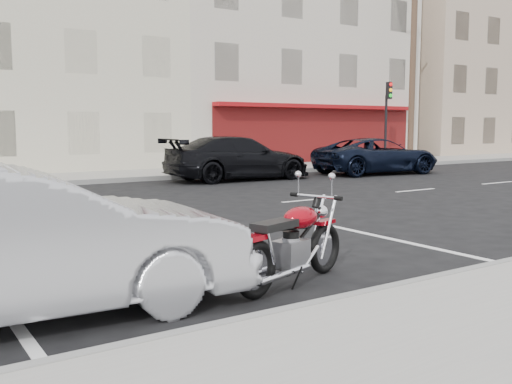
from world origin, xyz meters
TOP-DOWN VIEW (x-y plane):
  - ground at (0.00, 0.00)m, footprint 120.00×120.00m
  - curb_near at (-5.00, -7.00)m, footprint 80.00×0.12m
  - bldg_cream at (-2.00, 16.30)m, footprint 12.00×12.00m
  - bldg_corner at (11.00, 16.30)m, footprint 14.00×12.00m
  - bldg_far_east at (26.00, 16.30)m, footprint 12.00×12.00m
  - utility_pole at (15.50, 8.60)m, footprint 1.80×0.30m
  - traffic_light at (13.50, 8.33)m, footprint 0.26×0.30m
  - fire_hydrant at (12.00, 8.50)m, footprint 0.20×0.20m
  - motorcycle at (-2.32, -5.74)m, footprint 1.97×0.89m
  - sedan_silver at (-5.96, -5.47)m, footprint 4.66×1.92m
  - suv_far at (9.29, 4.82)m, footprint 5.29×2.92m
  - car_far at (3.41, 5.62)m, footprint 5.30×2.33m

SIDE VIEW (x-z plane):
  - ground at x=0.00m, z-range 0.00..0.00m
  - curb_near at x=-5.00m, z-range 0.00..0.16m
  - motorcycle at x=-2.32m, z-range -0.04..0.98m
  - fire_hydrant at x=12.00m, z-range 0.17..0.89m
  - suv_far at x=9.29m, z-range 0.00..1.40m
  - sedan_silver at x=-5.96m, z-range 0.00..1.50m
  - car_far at x=3.41m, z-range 0.00..1.52m
  - traffic_light at x=13.50m, z-range 0.66..4.46m
  - utility_pole at x=15.50m, z-range 0.24..9.24m
  - bldg_far_east at x=26.00m, z-range 0.00..11.00m
  - bldg_cream at x=-2.00m, z-range 0.00..11.50m
  - bldg_corner at x=11.00m, z-range 0.00..12.50m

